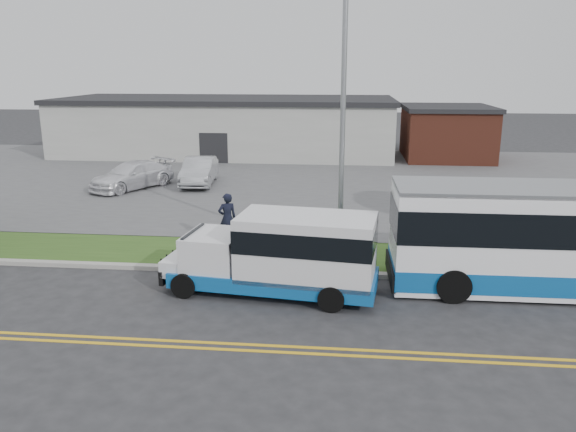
# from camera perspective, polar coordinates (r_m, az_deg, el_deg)

# --- Properties ---
(ground) EXTENTS (140.00, 140.00, 0.00)m
(ground) POSITION_cam_1_polar(r_m,az_deg,el_deg) (17.86, -4.62, -7.01)
(ground) COLOR #28282B
(ground) RESTS_ON ground
(lane_line_north) EXTENTS (70.00, 0.12, 0.01)m
(lane_line_north) POSITION_cam_1_polar(r_m,az_deg,el_deg) (14.43, -7.41, -12.67)
(lane_line_north) COLOR gold
(lane_line_north) RESTS_ON ground
(lane_line_south) EXTENTS (70.00, 0.12, 0.01)m
(lane_line_south) POSITION_cam_1_polar(r_m,az_deg,el_deg) (14.17, -7.68, -13.22)
(lane_line_south) COLOR gold
(lane_line_south) RESTS_ON ground
(curb) EXTENTS (80.00, 0.30, 0.15)m
(curb) POSITION_cam_1_polar(r_m,az_deg,el_deg) (18.84, -4.03, -5.56)
(curb) COLOR #9E9B93
(curb) RESTS_ON ground
(verge) EXTENTS (80.00, 3.30, 0.10)m
(verge) POSITION_cam_1_polar(r_m,az_deg,el_deg) (20.52, -3.19, -3.87)
(verge) COLOR #2C4D19
(verge) RESTS_ON ground
(parking_lot) EXTENTS (80.00, 25.00, 0.10)m
(parking_lot) POSITION_cam_1_polar(r_m,az_deg,el_deg) (34.07, 0.46, 3.77)
(parking_lot) COLOR #4C4C4F
(parking_lot) RESTS_ON ground
(commercial_building) EXTENTS (25.40, 10.40, 4.35)m
(commercial_building) POSITION_cam_1_polar(r_m,az_deg,el_deg) (44.44, -6.14, 9.10)
(commercial_building) COLOR #9E9E99
(commercial_building) RESTS_ON ground
(brick_wing) EXTENTS (6.30, 7.30, 3.90)m
(brick_wing) POSITION_cam_1_polar(r_m,az_deg,el_deg) (43.18, 15.78, 8.16)
(brick_wing) COLOR brown
(brick_wing) RESTS_ON ground
(streetlight_near) EXTENTS (0.35, 1.53, 9.50)m
(streetlight_near) POSITION_cam_1_polar(r_m,az_deg,el_deg) (19.06, 5.60, 10.58)
(streetlight_near) COLOR gray
(streetlight_near) RESTS_ON verge
(shuttle_bus) EXTENTS (6.66, 2.87, 2.48)m
(shuttle_bus) POSITION_cam_1_polar(r_m,az_deg,el_deg) (16.71, -0.24, -3.69)
(shuttle_bus) COLOR #0E5198
(shuttle_bus) RESTS_ON ground
(pedestrian) EXTENTS (0.84, 0.73, 1.94)m
(pedestrian) POSITION_cam_1_polar(r_m,az_deg,el_deg) (21.48, -6.19, -0.22)
(pedestrian) COLOR black
(pedestrian) RESTS_ON verge
(parked_car_a) EXTENTS (2.07, 4.82, 1.54)m
(parked_car_a) POSITION_cam_1_polar(r_m,az_deg,el_deg) (32.56, -9.01, 4.53)
(parked_car_a) COLOR #ABADB3
(parked_car_a) RESTS_ON parking_lot
(parked_car_b) EXTENTS (4.26, 5.38, 1.46)m
(parked_car_b) POSITION_cam_1_polar(r_m,az_deg,el_deg) (32.29, -15.57, 4.00)
(parked_car_b) COLOR white
(parked_car_b) RESTS_ON parking_lot
(grocery_bag_left) EXTENTS (0.32, 0.32, 0.32)m
(grocery_bag_left) POSITION_cam_1_polar(r_m,az_deg,el_deg) (21.54, -7.04, -2.46)
(grocery_bag_left) COLOR white
(grocery_bag_left) RESTS_ON verge
(grocery_bag_right) EXTENTS (0.32, 0.32, 0.32)m
(grocery_bag_right) POSITION_cam_1_polar(r_m,az_deg,el_deg) (21.88, -5.23, -2.12)
(grocery_bag_right) COLOR white
(grocery_bag_right) RESTS_ON verge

